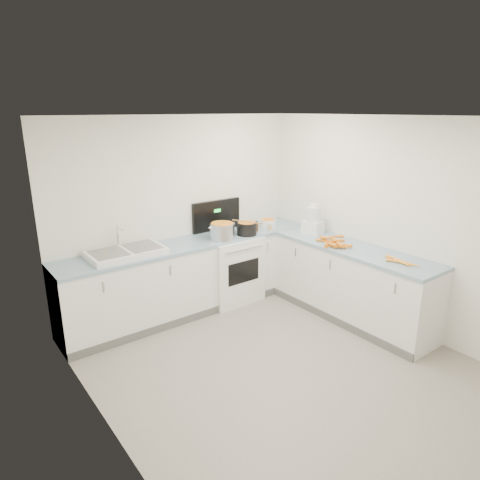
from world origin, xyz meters
TOP-DOWN VIEW (x-y plane):
  - floor at (0.00, 0.00)m, footprint 3.50×4.00m
  - ceiling at (0.00, 0.00)m, footprint 3.50×4.00m
  - wall_back at (0.00, 2.00)m, footprint 3.50×0.00m
  - wall_left at (-1.75, 0.00)m, footprint 0.00×4.00m
  - wall_right at (1.75, 0.00)m, footprint 0.00×4.00m
  - counter_back at (0.00, 1.70)m, footprint 3.50×0.62m
  - counter_right at (1.45, 0.30)m, footprint 0.62×2.20m
  - stove at (0.55, 1.69)m, footprint 0.76×0.65m
  - sink at (-0.90, 1.70)m, footprint 0.86×0.52m
  - steel_pot at (0.35, 1.56)m, footprint 0.35×0.35m
  - black_pot at (0.74, 1.53)m, footprint 0.34×0.34m
  - wooden_spoon at (0.74, 1.53)m, footprint 0.20×0.40m
  - mixing_bowl at (1.22, 1.65)m, footprint 0.29×0.29m
  - extract_bottle at (0.95, 1.58)m, footprint 0.05×0.05m
  - spice_jar at (1.14, 1.51)m, footprint 0.05×0.05m
  - food_processor at (1.48, 1.02)m, footprint 0.25×0.29m
  - carrot_pile at (1.32, 0.51)m, footprint 0.45×0.51m
  - peeled_carrots at (1.40, -0.38)m, footprint 0.15×0.43m
  - peelings at (-1.13, 1.72)m, footprint 0.22×0.23m

SIDE VIEW (x-z plane):
  - floor at x=0.00m, z-range 0.00..0.00m
  - counter_back at x=0.00m, z-range 0.00..0.94m
  - counter_right at x=1.45m, z-range 0.00..0.94m
  - stove at x=0.55m, z-range -0.21..1.15m
  - peeled_carrots at x=1.40m, z-range 0.94..0.98m
  - carrot_pile at x=1.32m, z-range 0.93..1.02m
  - sink at x=-0.90m, z-range 0.82..1.13m
  - spice_jar at x=1.14m, z-range 0.94..1.02m
  - mixing_bowl at x=1.22m, z-range 0.94..1.05m
  - extract_bottle at x=0.95m, z-range 0.94..1.06m
  - black_pot at x=0.74m, z-range 0.92..1.11m
  - peelings at x=-1.13m, z-range 1.01..1.02m
  - steel_pot at x=0.35m, z-range 0.92..1.15m
  - food_processor at x=1.48m, z-range 0.91..1.33m
  - wooden_spoon at x=0.74m, z-range 1.11..1.13m
  - wall_back at x=0.00m, z-range 0.00..2.50m
  - wall_left at x=-1.75m, z-range 0.00..2.50m
  - wall_right at x=1.75m, z-range 0.00..2.50m
  - ceiling at x=0.00m, z-range 2.50..2.50m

